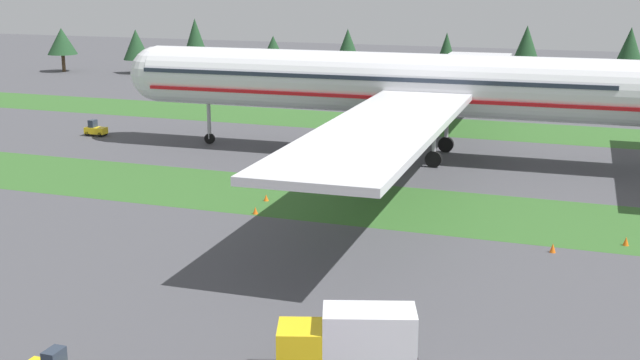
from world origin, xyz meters
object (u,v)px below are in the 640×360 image
object	(u,v)px
airliner	(422,84)
taxiway_marker_1	(553,248)
taxiway_marker_0	(255,210)
taxiway_marker_2	(626,241)
taxiway_marker_3	(266,198)
catering_truck	(350,341)
pushback_tractor	(95,129)

from	to	relation	value
airliner	taxiway_marker_1	xyz separation A→B (m)	(15.75, -26.92, -7.62)
taxiway_marker_0	taxiway_marker_2	bearing A→B (deg)	3.37
airliner	taxiway_marker_3	distance (m)	24.25
taxiway_marker_0	taxiway_marker_1	world-z (taller)	taxiway_marker_1
catering_truck	taxiway_marker_0	distance (m)	28.91
pushback_tractor	taxiway_marker_0	world-z (taller)	pushback_tractor
catering_truck	taxiway_marker_1	xyz separation A→B (m)	(8.02, 22.47, -1.62)
taxiway_marker_0	taxiway_marker_3	world-z (taller)	taxiway_marker_0
pushback_tractor	taxiway_marker_0	bearing A→B (deg)	51.36
taxiway_marker_3	taxiway_marker_2	bearing A→B (deg)	-4.45
pushback_tractor	taxiway_marker_3	size ratio (longest dim) A/B	4.65
airliner	taxiway_marker_2	distance (m)	32.25
taxiway_marker_0	taxiway_marker_2	distance (m)	28.80
taxiway_marker_1	taxiway_marker_3	size ratio (longest dim) A/B	1.19
airliner	pushback_tractor	world-z (taller)	airliner
pushback_tractor	taxiway_marker_2	size ratio (longest dim) A/B	3.99
catering_truck	taxiway_marker_2	bearing A→B (deg)	-44.72
taxiway_marker_0	catering_truck	bearing A→B (deg)	-56.79
airliner	taxiway_marker_2	world-z (taller)	airliner
catering_truck	taxiway_marker_2	world-z (taller)	catering_truck
airliner	catering_truck	distance (m)	50.35
taxiway_marker_0	taxiway_marker_3	distance (m)	4.06
taxiway_marker_0	pushback_tractor	bearing A→B (deg)	143.10
catering_truck	taxiway_marker_3	size ratio (longest dim) A/B	12.90
pushback_tractor	taxiway_marker_2	bearing A→B (deg)	68.08
taxiway_marker_1	pushback_tractor	bearing A→B (deg)	155.28
taxiway_marker_1	taxiway_marker_0	bearing A→B (deg)	175.96
catering_truck	pushback_tractor	distance (m)	67.87
catering_truck	taxiway_marker_1	distance (m)	23.91
airliner	catering_truck	xyz separation A→B (m)	(7.74, -49.39, -6.00)
catering_truck	pushback_tractor	xyz separation A→B (m)	(-47.80, 48.17, -1.14)
pushback_tractor	airliner	bearing A→B (deg)	90.00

